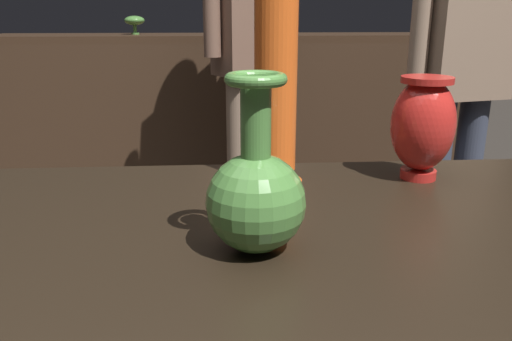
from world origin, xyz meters
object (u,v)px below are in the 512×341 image
Objects in this scene: shelf_vase_left at (134,21)px; vase_tall_behind at (275,98)px; vase_centerpiece at (256,194)px; visitor_center_back at (252,34)px; shelf_vase_center at (230,22)px; vase_left_accent at (423,124)px; visitor_near_right at (465,57)px.

vase_tall_behind is at bearing -74.07° from shelf_vase_left.
vase_centerpiece is at bearing -77.42° from shelf_vase_left.
shelf_vase_left is (-0.51, 2.30, 0.18)m from vase_centerpiece.
vase_centerpiece is 0.72× the size of vase_tall_behind.
visitor_center_back is (0.09, 1.63, 0.14)m from vase_centerpiece.
visitor_center_back is (0.04, 1.32, 0.06)m from vase_tall_behind.
vase_tall_behind is 1.80× the size of shelf_vase_center.
vase_left_accent is at bearing 40.62° from vase_centerpiece.
visitor_near_right is (0.77, -0.38, -0.07)m from visitor_center_back.
vase_tall_behind is 2.05m from shelf_vase_center.
shelf_vase_center reaches higher than vase_left_accent.
shelf_vase_center reaches higher than shelf_vase_left.
visitor_near_right is at bearing 55.26° from vase_centerpiece.
visitor_center_back is at bearing 88.46° from vase_tall_behind.
shelf_vase_center reaches higher than vase_tall_behind.
visitor_near_right is at bearing -37.35° from shelf_vase_left.
shelf_vase_center is 1.40m from visitor_near_right.
vase_tall_behind is at bearing 57.59° from visitor_center_back.
visitor_center_back reaches higher than shelf_vase_left.
vase_tall_behind is 1.70× the size of vase_left_accent.
visitor_center_back is at bearing 100.58° from vase_left_accent.
vase_centerpiece is 0.15× the size of visitor_near_right.
vase_tall_behind is at bearing 37.30° from visitor_near_right.
shelf_vase_left is 0.07× the size of visitor_near_right.
visitor_center_back is (-0.25, 1.33, 0.11)m from vase_left_accent.
visitor_near_right reaches higher than vase_left_accent.
vase_tall_behind is 0.29m from vase_left_accent.
vase_tall_behind is at bearing -88.59° from shelf_vase_center.
vase_tall_behind is 3.11× the size of shelf_vase_left.
vase_left_accent is at bearing -80.75° from shelf_vase_center.
vase_left_accent is at bearing 49.09° from visitor_near_right.
visitor_near_right is at bearing 61.25° from vase_left_accent.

